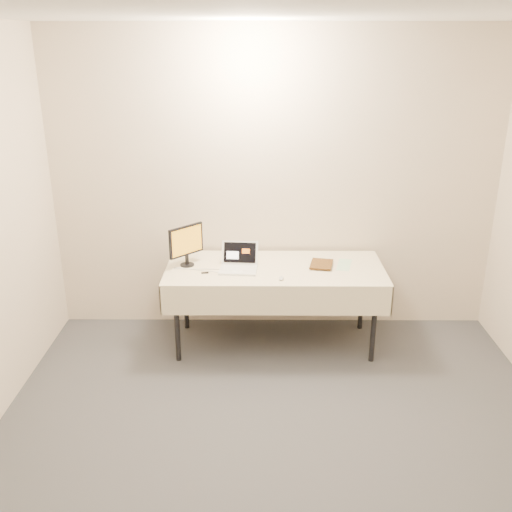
{
  "coord_description": "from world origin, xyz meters",
  "views": [
    {
      "loc": [
        -0.14,
        -2.48,
        2.55
      ],
      "look_at": [
        -0.16,
        1.99,
        0.86
      ],
      "focal_mm": 40.0,
      "sensor_mm": 36.0,
      "label": 1
    }
  ],
  "objects_px": {
    "table": "(275,274)",
    "laptop": "(239,263)",
    "monitor": "(186,242)",
    "book": "(311,252)"
  },
  "relations": [
    {
      "from": "monitor",
      "to": "laptop",
      "type": "bearing_deg",
      "value": -53.98
    },
    {
      "from": "table",
      "to": "monitor",
      "type": "relative_size",
      "value": 5.2
    },
    {
      "from": "table",
      "to": "laptop",
      "type": "distance_m",
      "value": 0.33
    },
    {
      "from": "laptop",
      "to": "book",
      "type": "height_order",
      "value": "book"
    },
    {
      "from": "table",
      "to": "monitor",
      "type": "distance_m",
      "value": 0.8
    },
    {
      "from": "monitor",
      "to": "book",
      "type": "height_order",
      "value": "monitor"
    },
    {
      "from": "laptop",
      "to": "book",
      "type": "distance_m",
      "value": 0.63
    },
    {
      "from": "table",
      "to": "book",
      "type": "xyz_separation_m",
      "value": [
        0.31,
        0.05,
        0.19
      ]
    },
    {
      "from": "table",
      "to": "monitor",
      "type": "xyz_separation_m",
      "value": [
        -0.76,
        0.04,
        0.27
      ]
    },
    {
      "from": "monitor",
      "to": "book",
      "type": "bearing_deg",
      "value": -44.73
    }
  ]
}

